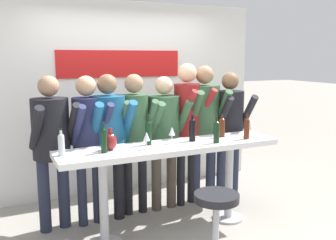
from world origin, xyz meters
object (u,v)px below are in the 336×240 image
at_px(person_rightmost, 229,122).
at_px(wine_bottle_3, 216,131).
at_px(person_far_left, 51,137).
at_px(person_center, 135,128).
at_px(person_left, 88,133).
at_px(person_right, 187,117).
at_px(wine_glass_2, 250,126).
at_px(tasting_table, 171,159).
at_px(person_center_right, 164,129).
at_px(wine_glass_0, 147,137).
at_px(wine_glass_1, 172,132).
at_px(person_center_left, 109,132).
at_px(bar_stool, 216,216).
at_px(wine_bottle_6, 104,139).
at_px(person_far_right, 204,119).
at_px(wine_bottle_5, 192,129).
at_px(wine_bottle_4, 61,143).
at_px(decorative_vase, 110,141).
at_px(wine_bottle_0, 247,127).
at_px(wine_bottle_1, 148,132).
at_px(wine_bottle_2, 222,126).

height_order(person_rightmost, wine_bottle_3, person_rightmost).
height_order(person_far_left, person_center, person_far_left).
relative_size(person_left, person_right, 0.93).
bearing_deg(wine_glass_2, person_left, 162.46).
distance_m(tasting_table, person_center_right, 0.65).
bearing_deg(wine_glass_0, wine_glass_1, 20.05).
height_order(tasting_table, person_center_left, person_center_left).
relative_size(bar_stool, wine_glass_2, 3.64).
relative_size(person_center, wine_glass_1, 9.49).
bearing_deg(person_center_left, person_center, 8.76).
bearing_deg(person_center, person_far_left, -174.37).
bearing_deg(wine_bottle_6, person_center_right, 33.80).
xyz_separation_m(tasting_table, person_far_right, (0.75, 0.60, 0.29)).
bearing_deg(wine_bottle_5, person_center_right, 100.01).
bearing_deg(person_rightmost, person_center_right, 178.88).
xyz_separation_m(wine_bottle_4, decorative_vase, (0.47, 0.01, -0.03)).
relative_size(tasting_table, wine_bottle_0, 8.28).
bearing_deg(person_far_right, wine_glass_1, -135.42).
distance_m(wine_bottle_3, decorative_vase, 1.13).
height_order(person_center, wine_bottle_4, person_center).
distance_m(person_right, wine_bottle_5, 0.60).
relative_size(person_center_right, wine_bottle_1, 5.25).
bearing_deg(wine_bottle_0, wine_bottle_5, 165.05).
xyz_separation_m(person_left, person_rightmost, (1.83, -0.02, -0.01)).
height_order(person_rightmost, wine_glass_1, person_rightmost).
bearing_deg(person_right, wine_glass_2, -63.26).
distance_m(person_rightmost, wine_glass_2, 0.54).
distance_m(wine_bottle_1, wine_bottle_3, 0.73).
distance_m(tasting_table, bar_stool, 0.81).
bearing_deg(decorative_vase, wine_bottle_4, -178.27).
height_order(wine_bottle_2, wine_glass_0, wine_bottle_2).
bearing_deg(person_far_right, person_left, -170.35).
height_order(person_left, person_center_left, person_center_left).
bearing_deg(person_center, wine_bottle_0, -29.44).
bearing_deg(wine_bottle_2, decorative_vase, -177.74).
xyz_separation_m(tasting_table, wine_glass_2, (1.00, -0.01, 0.28)).
height_order(person_left, person_far_right, person_far_right).
bearing_deg(tasting_table, person_far_right, 38.53).
bearing_deg(wine_glass_0, person_center_right, 53.11).
bearing_deg(bar_stool, wine_glass_1, 96.58).
distance_m(wine_glass_0, wine_glass_1, 0.36).
distance_m(person_center_left, wine_bottle_6, 0.60).
relative_size(person_left, wine_bottle_4, 6.54).
bearing_deg(person_rightmost, wine_bottle_4, -164.33).
bearing_deg(person_far_left, wine_bottle_1, -36.61).
distance_m(wine_bottle_5, wine_glass_0, 0.60).
bearing_deg(person_far_left, wine_glass_1, -32.99).
xyz_separation_m(wine_bottle_4, wine_glass_0, (0.81, -0.11, 0.01)).
bearing_deg(wine_bottle_3, wine_bottle_0, 3.21).
height_order(wine_bottle_2, wine_glass_1, wine_bottle_2).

